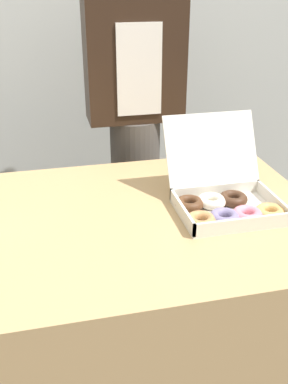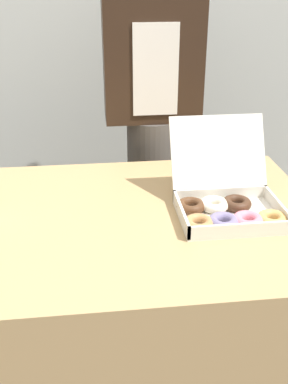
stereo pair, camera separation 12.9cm
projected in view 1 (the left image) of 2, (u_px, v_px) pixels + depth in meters
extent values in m
cube|color=tan|center=(137.00, 313.00, 1.49)|extent=(1.12, 0.82, 0.74)
cube|color=silver|center=(228.00, 212.00, 1.33)|extent=(0.30, 0.23, 0.01)
cube|color=silver|center=(182.00, 211.00, 1.29)|extent=(0.01, 0.23, 0.04)
cube|color=silver|center=(274.00, 201.00, 1.35)|extent=(0.01, 0.23, 0.04)
cube|color=silver|center=(245.00, 224.00, 1.22)|extent=(0.30, 0.01, 0.04)
cube|color=silver|center=(215.00, 190.00, 1.42)|extent=(0.30, 0.01, 0.04)
cube|color=silver|center=(211.00, 148.00, 1.42)|extent=(0.30, 0.11, 0.20)
torus|color=#B27F4C|center=(201.00, 220.00, 1.26)|extent=(0.12, 0.12, 0.03)
torus|color=#4C2D19|center=(189.00, 203.00, 1.35)|extent=(0.12, 0.12, 0.03)
torus|color=slate|center=(225.00, 217.00, 1.27)|extent=(0.12, 0.12, 0.03)
torus|color=silver|center=(211.00, 201.00, 1.36)|extent=(0.12, 0.12, 0.03)
torus|color=pink|center=(248.00, 214.00, 1.28)|extent=(0.11, 0.11, 0.03)
torus|color=#422819|center=(233.00, 198.00, 1.38)|extent=(0.12, 0.12, 0.03)
torus|color=tan|center=(270.00, 212.00, 1.30)|extent=(0.12, 0.12, 0.03)
cylinder|color=#4C4742|center=(136.00, 208.00, 2.04)|extent=(0.21, 0.21, 0.84)
cube|color=black|center=(134.00, 52.00, 1.74)|extent=(0.38, 0.17, 0.53)
cube|color=silver|center=(139.00, 71.00, 1.68)|extent=(0.17, 0.01, 0.34)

